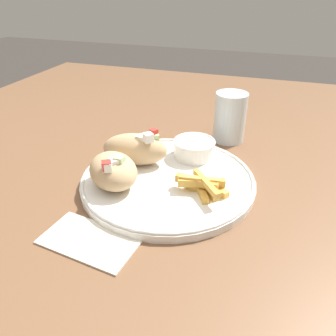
{
  "coord_description": "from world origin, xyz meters",
  "views": [
    {
      "loc": [
        0.16,
        -0.54,
        1.06
      ],
      "look_at": [
        0.0,
        -0.06,
        0.76
      ],
      "focal_mm": 35.0,
      "sensor_mm": 36.0,
      "label": 1
    }
  ],
  "objects_px": {
    "fries_pile": "(203,185)",
    "sauce_ramekin": "(194,147)",
    "plate": "(168,179)",
    "pita_sandwich_near": "(113,171)",
    "water_glass": "(230,119)",
    "pita_sandwich_far": "(135,149)"
  },
  "relations": [
    {
      "from": "sauce_ramekin",
      "to": "fries_pile",
      "type": "bearing_deg",
      "value": -68.4
    },
    {
      "from": "plate",
      "to": "fries_pile",
      "type": "relative_size",
      "value": 3.36
    },
    {
      "from": "pita_sandwich_far",
      "to": "water_glass",
      "type": "xyz_separation_m",
      "value": [
        0.15,
        0.19,
        0.0
      ]
    },
    {
      "from": "pita_sandwich_near",
      "to": "water_glass",
      "type": "xyz_separation_m",
      "value": [
        0.16,
        0.28,
        0.01
      ]
    },
    {
      "from": "pita_sandwich_far",
      "to": "sauce_ramekin",
      "type": "distance_m",
      "value": 0.12
    },
    {
      "from": "pita_sandwich_far",
      "to": "water_glass",
      "type": "height_order",
      "value": "water_glass"
    },
    {
      "from": "sauce_ramekin",
      "to": "pita_sandwich_near",
      "type": "bearing_deg",
      "value": -125.98
    },
    {
      "from": "plate",
      "to": "water_glass",
      "type": "xyz_separation_m",
      "value": [
        0.07,
        0.22,
        0.04
      ]
    },
    {
      "from": "sauce_ramekin",
      "to": "plate",
      "type": "bearing_deg",
      "value": -104.92
    },
    {
      "from": "plate",
      "to": "pita_sandwich_near",
      "type": "distance_m",
      "value": 0.1
    },
    {
      "from": "fries_pile",
      "to": "pita_sandwich_far",
      "type": "bearing_deg",
      "value": 159.82
    },
    {
      "from": "sauce_ramekin",
      "to": "pita_sandwich_far",
      "type": "bearing_deg",
      "value": -147.95
    },
    {
      "from": "fries_pile",
      "to": "water_glass",
      "type": "bearing_deg",
      "value": 89.2
    },
    {
      "from": "pita_sandwich_near",
      "to": "fries_pile",
      "type": "relative_size",
      "value": 1.36
    },
    {
      "from": "pita_sandwich_near",
      "to": "sauce_ramekin",
      "type": "xyz_separation_m",
      "value": [
        0.11,
        0.15,
        -0.01
      ]
    },
    {
      "from": "water_glass",
      "to": "sauce_ramekin",
      "type": "bearing_deg",
      "value": -110.94
    },
    {
      "from": "pita_sandwich_far",
      "to": "fries_pile",
      "type": "relative_size",
      "value": 1.41
    },
    {
      "from": "sauce_ramekin",
      "to": "water_glass",
      "type": "relative_size",
      "value": 0.76
    },
    {
      "from": "plate",
      "to": "water_glass",
      "type": "height_order",
      "value": "water_glass"
    },
    {
      "from": "pita_sandwich_far",
      "to": "sauce_ramekin",
      "type": "bearing_deg",
      "value": 21.83
    },
    {
      "from": "water_glass",
      "to": "pita_sandwich_far",
      "type": "bearing_deg",
      "value": -127.91
    },
    {
      "from": "fries_pile",
      "to": "sauce_ramekin",
      "type": "height_order",
      "value": "sauce_ramekin"
    }
  ]
}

